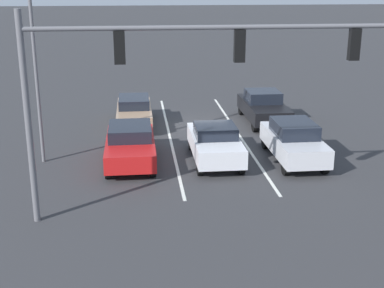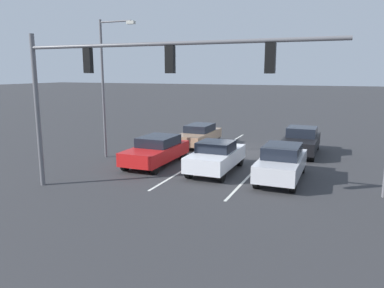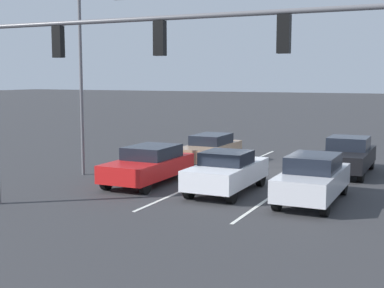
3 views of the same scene
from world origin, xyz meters
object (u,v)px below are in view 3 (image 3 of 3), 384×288
object	(u,v)px
car_silver_leftlane_front	(313,178)
car_black_leftlane_second	(348,155)
car_red_rightlane_front	(149,164)
car_white_midlane_front	(227,171)
street_lamp_right_shoulder	(86,71)
car_tan_rightlane_second	(210,148)
traffic_signal_gantry	(96,59)

from	to	relation	value
car_silver_leftlane_front	car_black_leftlane_second	bearing A→B (deg)	-91.72
car_red_rightlane_front	car_black_leftlane_second	xyz separation A→B (m)	(-6.84, -5.62, 0.03)
car_white_midlane_front	street_lamp_right_shoulder	distance (m)	7.71
car_tan_rightlane_second	street_lamp_right_shoulder	distance (m)	7.39
car_white_midlane_front	traffic_signal_gantry	xyz separation A→B (m)	(2.22, 4.96, 3.98)
car_white_midlane_front	car_silver_leftlane_front	size ratio (longest dim) A/B	0.97
car_tan_rightlane_second	car_black_leftlane_second	distance (m)	6.67
car_black_leftlane_second	street_lamp_right_shoulder	xyz separation A→B (m)	(10.14, 5.16, 3.68)
car_silver_leftlane_front	car_red_rightlane_front	bearing A→B (deg)	-3.89
traffic_signal_gantry	car_red_rightlane_front	bearing A→B (deg)	-76.87
car_tan_rightlane_second	car_silver_leftlane_front	bearing A→B (deg)	136.07
car_red_rightlane_front	car_black_leftlane_second	distance (m)	8.85
car_tan_rightlane_second	car_red_rightlane_front	bearing A→B (deg)	88.28
car_silver_leftlane_front	street_lamp_right_shoulder	xyz separation A→B (m)	(9.96, -0.91, 3.65)
traffic_signal_gantry	street_lamp_right_shoulder	bearing A→B (deg)	-51.36
car_black_leftlane_second	street_lamp_right_shoulder	bearing A→B (deg)	26.98
car_tan_rightlane_second	car_black_leftlane_second	world-z (taller)	car_black_leftlane_second
traffic_signal_gantry	street_lamp_right_shoulder	distance (m)	7.23
traffic_signal_gantry	street_lamp_right_shoulder	world-z (taller)	street_lamp_right_shoulder
traffic_signal_gantry	street_lamp_right_shoulder	xyz separation A→B (m)	(4.51, -5.64, -0.28)
traffic_signal_gantry	car_black_leftlane_second	bearing A→B (deg)	-117.53
car_red_rightlane_front	street_lamp_right_shoulder	xyz separation A→B (m)	(3.30, -0.46, 3.71)
car_tan_rightlane_second	street_lamp_right_shoulder	xyz separation A→B (m)	(3.47, 5.33, 3.76)
car_red_rightlane_front	car_tan_rightlane_second	world-z (taller)	car_red_rightlane_front
car_white_midlane_front	traffic_signal_gantry	bearing A→B (deg)	65.87
car_white_midlane_front	traffic_signal_gantry	distance (m)	6.74
car_red_rightlane_front	car_tan_rightlane_second	size ratio (longest dim) A/B	0.97
traffic_signal_gantry	car_white_midlane_front	bearing A→B (deg)	-114.13
car_red_rightlane_front	traffic_signal_gantry	bearing A→B (deg)	103.13
car_black_leftlane_second	traffic_signal_gantry	xyz separation A→B (m)	(5.63, 10.80, 3.96)
car_silver_leftlane_front	car_tan_rightlane_second	bearing A→B (deg)	-43.93
car_tan_rightlane_second	car_white_midlane_front	bearing A→B (deg)	118.46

